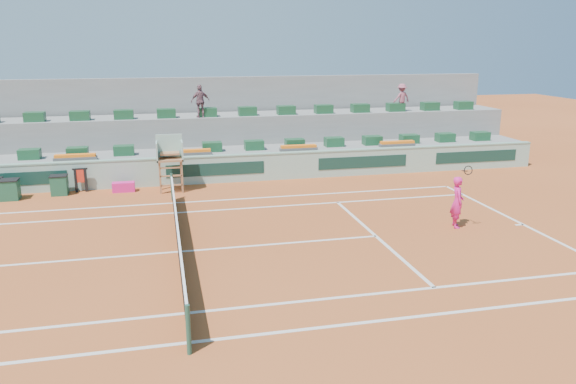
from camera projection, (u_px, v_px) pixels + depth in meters
name	position (u px, v px, depth m)	size (l,w,h in m)	color
ground	(178.00, 252.00, 17.08)	(90.00, 90.00, 0.00)	#9B461E
seating_tier_lower	(169.00, 162.00, 27.00)	(36.00, 4.00, 1.20)	gray
seating_tier_upper	(168.00, 142.00, 28.33)	(36.00, 2.40, 2.60)	gray
stadium_back_wall	(166.00, 120.00, 29.60)	(36.00, 0.40, 4.40)	gray
player_bag	(124.00, 187.00, 23.91)	(0.93, 0.41, 0.41)	#E31D82
spectator_mid	(200.00, 101.00, 27.30)	(0.93, 0.39, 1.59)	#7B525D
spectator_right	(402.00, 98.00, 29.73)	(0.94, 0.54, 1.46)	#984C5D
court_lines	(178.00, 252.00, 17.08)	(23.89, 11.09, 0.01)	silver
tennis_net	(178.00, 236.00, 16.95)	(0.10, 11.97, 1.10)	black
advertising_hoarding	(171.00, 171.00, 24.93)	(36.00, 0.34, 1.26)	#8FB4A4
umpire_chair	(170.00, 155.00, 23.74)	(1.10, 0.90, 2.40)	#905B36
seat_row_lower	(169.00, 148.00, 25.94)	(32.90, 0.60, 0.44)	#184929
seat_row_upper	(166.00, 113.00, 27.37)	(32.90, 0.60, 0.44)	#184929
flower_planters	(135.00, 155.00, 24.89)	(26.80, 0.36, 0.28)	#505050
drink_cooler_a	(59.00, 185.00, 23.35)	(0.68, 0.59, 0.84)	#194B33
drink_cooler_b	(9.00, 190.00, 22.63)	(0.78, 0.68, 0.84)	#194B33
towel_rack	(81.00, 178.00, 23.77)	(0.62, 0.10, 1.03)	black
tennis_player	(457.00, 202.00, 19.17)	(0.58, 0.93, 2.28)	#E31D82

